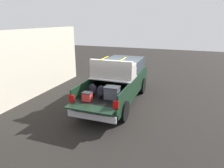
{
  "coord_description": "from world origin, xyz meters",
  "views": [
    {
      "loc": [
        -8.84,
        -3.0,
        3.86
      ],
      "look_at": [
        -0.6,
        0.0,
        1.1
      ],
      "focal_mm": 32.82,
      "sensor_mm": 36.0,
      "label": 1
    }
  ],
  "objects": [
    {
      "name": "ground_plane",
      "position": [
        0.0,
        0.0,
        0.0
      ],
      "size": [
        40.0,
        40.0,
        0.0
      ],
      "primitive_type": "plane",
      "color": "black"
    },
    {
      "name": "pickup_truck",
      "position": [
        0.38,
        -0.0,
        0.99
      ],
      "size": [
        6.05,
        2.06,
        2.23
      ],
      "color": "black",
      "rests_on": "ground_plane"
    },
    {
      "name": "building_facade",
      "position": [
        -0.52,
        4.39,
        1.71
      ],
      "size": [
        8.04,
        0.36,
        3.43
      ],
      "primitive_type": "cube",
      "color": "beige",
      "rests_on": "ground_plane"
    }
  ]
}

